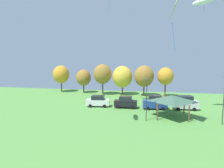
{
  "coord_description": "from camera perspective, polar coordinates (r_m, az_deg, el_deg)",
  "views": [
    {
      "loc": [
        4.19,
        2.2,
        9.48
      ],
      "look_at": [
        1.2,
        17.28,
        7.52
      ],
      "focal_mm": 32.0,
      "sensor_mm": 36.0,
      "label": 1
    }
  ],
  "objects": [
    {
      "name": "park_pavilion",
      "position": [
        33.8,
        16.78,
        -3.96
      ],
      "size": [
        5.97,
        5.86,
        3.6
      ],
      "color": "brown",
      "rests_on": "ground"
    },
    {
      "name": "light_post_1",
      "position": [
        30.69,
        9.85,
        -3.76
      ],
      "size": [
        0.36,
        0.2,
        6.52
      ],
      "color": "#2D2D33",
      "rests_on": "ground"
    },
    {
      "name": "kite_flying_9",
      "position": [
        38.64,
        24.94,
        20.77
      ],
      "size": [
        4.47,
        1.92,
        2.9
      ],
      "color": "white"
    },
    {
      "name": "treeline_tree_4",
      "position": [
        51.14,
        9.15,
        2.22
      ],
      "size": [
        4.92,
        4.92,
        7.78
      ],
      "color": "brown",
      "rests_on": "ground"
    },
    {
      "name": "parked_car_rightmost_in_row",
      "position": [
        39.74,
        20.17,
        -5.09
      ],
      "size": [
        4.76,
        2.4,
        2.63
      ],
      "rotation": [
        0.0,
        0.0,
        0.1
      ],
      "color": "silver",
      "rests_on": "ground"
    },
    {
      "name": "treeline_tree_5",
      "position": [
        51.18,
        15.05,
        2.16
      ],
      "size": [
        3.93,
        3.93,
        7.33
      ],
      "color": "brown",
      "rests_on": "ground"
    },
    {
      "name": "treeline_tree_2",
      "position": [
        52.76,
        -2.71,
        2.83
      ],
      "size": [
        4.75,
        4.75,
        8.03
      ],
      "color": "brown",
      "rests_on": "ground"
    },
    {
      "name": "treeline_tree_1",
      "position": [
        56.0,
        -8.13,
        1.81
      ],
      "size": [
        4.09,
        4.09,
        6.49
      ],
      "color": "brown",
      "rests_on": "ground"
    },
    {
      "name": "parked_car_second_from_left",
      "position": [
        38.77,
        3.92,
        -5.19
      ],
      "size": [
        4.42,
        2.09,
        2.28
      ],
      "rotation": [
        0.0,
        0.0,
        0.03
      ],
      "color": "black",
      "rests_on": "ground"
    },
    {
      "name": "light_post_0",
      "position": [
        32.62,
        29.32,
        -3.49
      ],
      "size": [
        0.36,
        0.2,
        7.02
      ],
      "color": "#2D2D33",
      "rests_on": "ground"
    },
    {
      "name": "treeline_tree_0",
      "position": [
        58.69,
        -14.34,
        2.67
      ],
      "size": [
        4.57,
        4.57,
        7.53
      ],
      "color": "brown",
      "rests_on": "ground"
    },
    {
      "name": "kite_flying_1",
      "position": [
        27.19,
        17.44,
        19.81
      ],
      "size": [
        1.25,
        3.49,
        6.96
      ],
      "color": "yellow"
    },
    {
      "name": "parked_car_third_from_left",
      "position": [
        38.55,
        12.16,
        -5.18
      ],
      "size": [
        4.6,
        2.28,
        2.62
      ],
      "rotation": [
        0.0,
        0.0,
        0.07
      ],
      "color": "#234299",
      "rests_on": "ground"
    },
    {
      "name": "parked_car_leftmost",
      "position": [
        39.86,
        -4.01,
        -4.88
      ],
      "size": [
        4.71,
        2.49,
        2.21
      ],
      "rotation": [
        0.0,
        0.0,
        0.12
      ],
      "color": "silver",
      "rests_on": "ground"
    },
    {
      "name": "treeline_tree_3",
      "position": [
        52.51,
        2.99,
        2.07
      ],
      "size": [
        5.17,
        5.17,
        7.59
      ],
      "color": "brown",
      "rests_on": "ground"
    }
  ]
}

